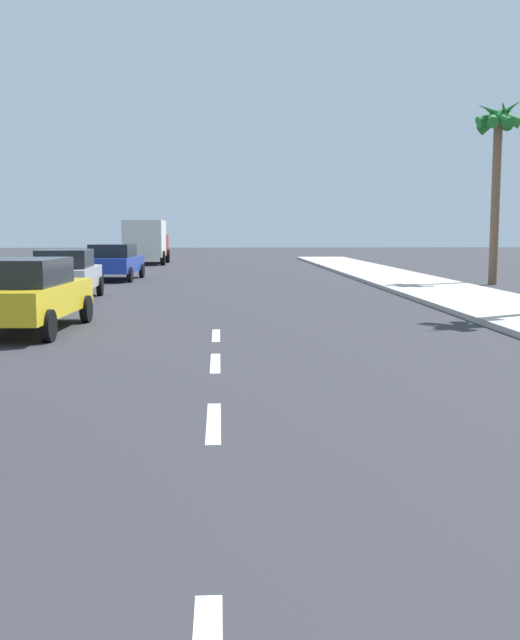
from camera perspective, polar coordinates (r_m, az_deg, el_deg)
ground_plane at (r=15.27m, az=-3.40°, el=-1.23°), size 160.00×160.00×0.00m
lane_stripe_3 at (r=8.46m, az=-3.59°, el=-7.85°), size 0.16×1.80×0.01m
lane_stripe_4 at (r=12.15m, az=-3.46°, el=-3.31°), size 0.16×1.80×0.01m
lane_stripe_5 at (r=15.32m, az=-3.40°, el=-1.18°), size 0.16×1.80×0.01m
parked_car_yellow at (r=16.58m, az=-17.80°, el=2.02°), size 2.31×4.67×1.57m
parked_car_silver at (r=23.91m, az=-14.69°, el=3.51°), size 1.99×4.09×1.57m
parked_car_blue at (r=33.05m, az=-11.18°, el=4.49°), size 2.30×4.64×1.57m
delivery_truck at (r=48.64m, az=-8.75°, el=6.05°), size 2.70×6.25×2.80m
palm_tree_distant at (r=31.24m, az=17.84°, el=13.26°), size 1.96×1.92×7.39m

